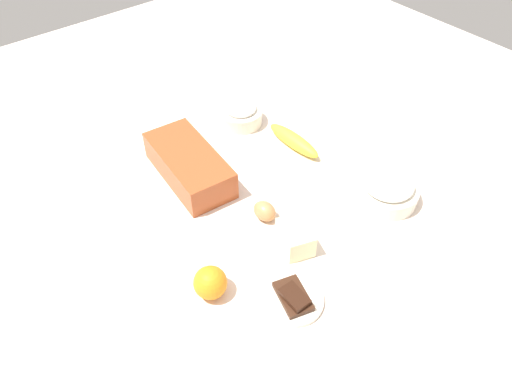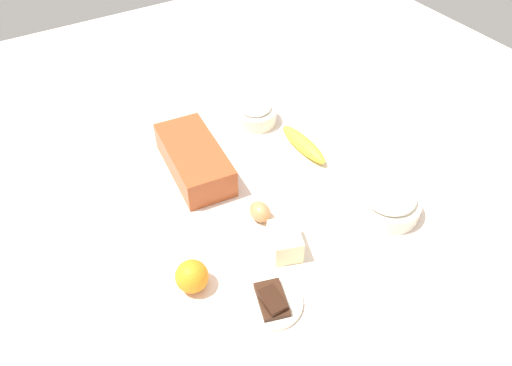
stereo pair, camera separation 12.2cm
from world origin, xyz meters
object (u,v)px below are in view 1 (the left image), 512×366
Objects in this scene: sugar_bowl at (241,114)px; egg_near_butter at (265,211)px; loaf_pan at (189,164)px; banana at (294,140)px; orange_fruit at (210,283)px; butter_block at (295,238)px; chocolate_plate at (293,298)px; flour_bowl at (387,189)px.

sugar_bowl reaches higher than egg_near_butter.
loaf_pan reaches higher than banana.
banana is 2.66× the size of orange_fruit.
sugar_bowl is 2.10× the size of egg_near_butter.
orange_fruit is 0.79× the size of butter_block.
orange_fruit is (0.25, -0.47, 0.02)m from banana.
butter_block is at bearing 14.72° from loaf_pan.
loaf_pan is 2.25× the size of chocolate_plate.
loaf_pan reaches higher than egg_near_butter.
loaf_pan is at bearing -166.55° from egg_near_butter.
egg_near_butter is (0.16, -0.24, 0.00)m from banana.
banana is at bearing 138.22° from butter_block.
banana is at bearing 118.63° from orange_fruit.
sugar_bowl is at bearing 151.93° from chocolate_plate.
egg_near_butter reaches higher than chocolate_plate.
orange_fruit is 0.55× the size of chocolate_plate.
sugar_bowl is at bearing 156.62° from butter_block.
banana is 1.46× the size of chocolate_plate.
chocolate_plate is (0.22, -0.11, -0.01)m from egg_near_butter.
loaf_pan is at bearing -138.87° from flour_bowl.
egg_near_butter is at bearing -117.41° from flour_bowl.
loaf_pan is 0.25m from egg_near_butter.
banana is at bearing 123.75° from egg_near_butter.
loaf_pan reaches higher than orange_fruit.
banana is 0.37m from butter_block.
butter_block reaches higher than chocolate_plate.
sugar_bowl reaches higher than chocolate_plate.
flour_bowl is 0.81× the size of banana.
flour_bowl is at bearing 47.05° from loaf_pan.
sugar_bowl is 1.78× the size of orange_fruit.
sugar_bowl is 0.98× the size of chocolate_plate.
orange_fruit is at bearing -20.87° from loaf_pan.
flour_bowl is 1.21× the size of sugar_bowl.
sugar_bowl is 0.67× the size of banana.
chocolate_plate is (0.12, 0.12, -0.03)m from orange_fruit.
loaf_pan reaches higher than chocolate_plate.
butter_block is (0.45, -0.20, -0.00)m from sugar_bowl.
sugar_bowl is (-0.10, 0.25, -0.01)m from loaf_pan.
banana is at bearing 14.48° from sugar_bowl.
loaf_pan is 0.46m from chocolate_plate.
butter_block is 1.48× the size of egg_near_butter.
chocolate_plate is (0.07, -0.38, -0.02)m from flour_bowl.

